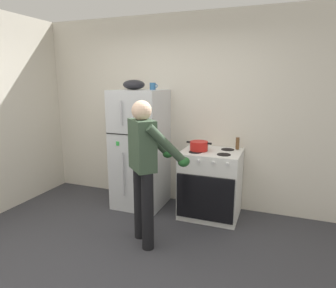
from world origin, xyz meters
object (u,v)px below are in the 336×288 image
(red_pot, at_px, (199,146))
(mixing_bowl, at_px, (134,85))
(refrigerator, at_px, (140,149))
(stove_range, at_px, (210,184))
(pepper_mill, at_px, (237,143))
(coffee_mug, at_px, (153,86))
(person_cook, at_px, (146,161))

(red_pot, bearing_deg, mixing_bowl, 176.99)
(refrigerator, bearing_deg, stove_range, -0.56)
(refrigerator, distance_m, red_pot, 0.88)
(pepper_mill, height_order, mixing_bowl, mixing_bowl)
(mixing_bowl, bearing_deg, coffee_mug, 10.78)
(refrigerator, height_order, person_cook, refrigerator)
(stove_range, distance_m, pepper_mill, 0.65)
(pepper_mill, bearing_deg, refrigerator, -171.45)
(person_cook, bearing_deg, red_pot, 67.79)
(red_pot, xyz_separation_m, mixing_bowl, (-0.95, 0.05, 0.78))
(refrigerator, height_order, coffee_mug, coffee_mug)
(red_pot, distance_m, mixing_bowl, 1.23)
(stove_range, height_order, person_cook, person_cook)
(person_cook, xyz_separation_m, red_pot, (0.36, 0.87, 0.01))
(red_pot, bearing_deg, person_cook, -112.21)
(refrigerator, height_order, pepper_mill, refrigerator)
(red_pot, bearing_deg, stove_range, 13.92)
(stove_range, relative_size, coffee_mug, 8.05)
(mixing_bowl, bearing_deg, red_pot, -3.01)
(pepper_mill, distance_m, mixing_bowl, 1.62)
(refrigerator, height_order, mixing_bowl, mixing_bowl)
(refrigerator, distance_m, mixing_bowl, 0.91)
(red_pot, bearing_deg, pepper_mill, 28.52)
(coffee_mug, bearing_deg, red_pot, -8.25)
(stove_range, xyz_separation_m, pepper_mill, (0.30, 0.21, 0.53))
(stove_range, distance_m, coffee_mug, 1.53)
(stove_range, height_order, red_pot, red_pot)
(coffee_mug, xyz_separation_m, mixing_bowl, (-0.26, -0.05, 0.02))
(coffee_mug, height_order, pepper_mill, coffee_mug)
(person_cook, bearing_deg, pepper_mill, 53.99)
(pepper_mill, bearing_deg, coffee_mug, -172.57)
(coffee_mug, bearing_deg, pepper_mill, 7.43)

